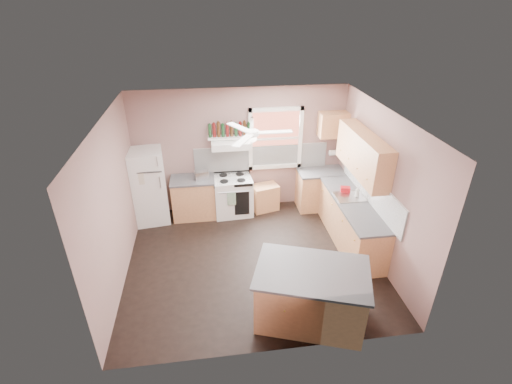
{
  "coord_description": "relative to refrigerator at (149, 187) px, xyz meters",
  "views": [
    {
      "loc": [
        -0.69,
        -5.38,
        4.37
      ],
      "look_at": [
        0.1,
        0.3,
        1.25
      ],
      "focal_mm": 26.0,
      "sensor_mm": 36.0,
      "label": 1
    }
  ],
  "objects": [
    {
      "name": "toaster",
      "position": [
        1.09,
        0.0,
        0.19
      ],
      "size": [
        0.31,
        0.22,
        0.18
      ],
      "primitive_type": "cube",
      "rotation": [
        0.0,
        0.0,
        0.22
      ],
      "color": "silver",
      "rests_on": "counter_left"
    },
    {
      "name": "wall_left",
      "position": [
        -0.32,
        -1.66,
        0.55
      ],
      "size": [
        0.05,
        4.0,
        2.7
      ],
      "primitive_type": "cube",
      "color": "#896761",
      "rests_on": "ground"
    },
    {
      "name": "bottle_shelf",
      "position": [
        1.72,
        0.21,
        0.92
      ],
      "size": [
        0.9,
        0.26,
        0.03
      ],
      "primitive_type": "cube",
      "color": "white",
      "rests_on": "range_hood"
    },
    {
      "name": "stove",
      "position": [
        1.73,
        0.04,
        -0.37
      ],
      "size": [
        0.85,
        0.69,
        0.86
      ],
      "primitive_type": "cube",
      "rotation": [
        0.0,
        0.0,
        0.06
      ],
      "color": "white",
      "rests_on": "floor"
    },
    {
      "name": "island",
      "position": [
        2.61,
        -3.14,
        -0.37
      ],
      "size": [
        1.74,
        1.4,
        0.86
      ],
      "primitive_type": "cube",
      "rotation": [
        0.0,
        0.0,
        -0.33
      ],
      "color": "#AF7449",
      "rests_on": "floor"
    },
    {
      "name": "paper_towel",
      "position": [
        4.02,
        0.2,
        0.45
      ],
      "size": [
        0.26,
        0.12,
        0.12
      ],
      "primitive_type": "cylinder",
      "rotation": [
        0.0,
        1.57,
        0.0
      ],
      "color": "white",
      "rests_on": "wall_back"
    },
    {
      "name": "window_view",
      "position": [
        2.7,
        0.32,
        0.8
      ],
      "size": [
        1.0,
        0.02,
        1.2
      ],
      "primitive_type": "cube",
      "color": "brown",
      "rests_on": "wall_back"
    },
    {
      "name": "window_frame",
      "position": [
        2.7,
        0.3,
        0.8
      ],
      "size": [
        1.16,
        0.07,
        1.36
      ],
      "primitive_type": "cube",
      "color": "white",
      "rests_on": "wall_back"
    },
    {
      "name": "counter_left",
      "position": [
        0.89,
        0.04,
        0.08
      ],
      "size": [
        0.92,
        0.62,
        0.04
      ],
      "primitive_type": "cube",
      "color": "#464649",
      "rests_on": "base_cabinet_left"
    },
    {
      "name": "upper_cabinet_corner",
      "position": [
        3.9,
        0.17,
        1.1
      ],
      "size": [
        0.6,
        0.33,
        0.52
      ],
      "primitive_type": "cube",
      "color": "#AF7449",
      "rests_on": "wall_back"
    },
    {
      "name": "backsplash_right",
      "position": [
        4.18,
        -1.36,
        0.37
      ],
      "size": [
        0.03,
        2.6,
        0.55
      ],
      "primitive_type": "cube",
      "color": "white",
      "rests_on": "wall_right"
    },
    {
      "name": "upper_cabinet_right",
      "position": [
        4.03,
        -1.16,
        0.98
      ],
      "size": [
        0.33,
        1.8,
        0.76
      ],
      "primitive_type": "cube",
      "color": "#AF7449",
      "rests_on": "wall_right"
    },
    {
      "name": "wine_bottles",
      "position": [
        1.72,
        0.21,
        1.08
      ],
      "size": [
        0.86,
        0.06,
        0.31
      ],
      "color": "#143819",
      "rests_on": "bottle_shelf"
    },
    {
      "name": "ceiling_fan_hub",
      "position": [
        1.95,
        -1.66,
        1.65
      ],
      "size": [
        0.2,
        0.2,
        0.08
      ],
      "primitive_type": "cylinder",
      "color": "white",
      "rests_on": "ceiling"
    },
    {
      "name": "range_hood",
      "position": [
        1.72,
        0.09,
        0.82
      ],
      "size": [
        0.78,
        0.5,
        0.14
      ],
      "primitive_type": "cube",
      "color": "white",
      "rests_on": "wall_back"
    },
    {
      "name": "base_cabinet_right",
      "position": [
        3.9,
        -1.36,
        -0.37
      ],
      "size": [
        0.6,
        2.2,
        0.86
      ],
      "primitive_type": "cube",
      "color": "#AF7449",
      "rests_on": "floor"
    },
    {
      "name": "wall_right",
      "position": [
        4.22,
        -1.66,
        0.55
      ],
      "size": [
        0.05,
        4.0,
        2.7
      ],
      "primitive_type": "cube",
      "color": "#896761",
      "rests_on": "ground"
    },
    {
      "name": "refrigerator",
      "position": [
        0.0,
        0.0,
        0.0
      ],
      "size": [
        0.76,
        0.74,
        1.6
      ],
      "primitive_type": "cube",
      "rotation": [
        0.0,
        0.0,
        0.13
      ],
      "color": "white",
      "rests_on": "floor"
    },
    {
      "name": "floor",
      "position": [
        1.95,
        -1.66,
        -0.8
      ],
      "size": [
        4.5,
        4.5,
        0.0
      ],
      "primitive_type": "plane",
      "color": "black",
      "rests_on": "ground"
    },
    {
      "name": "backsplash_back",
      "position": [
        2.4,
        0.33,
        0.37
      ],
      "size": [
        2.9,
        0.03,
        0.55
      ],
      "primitive_type": "cube",
      "color": "white",
      "rests_on": "wall_back"
    },
    {
      "name": "red_caddy",
      "position": [
        3.88,
        -0.94,
        0.15
      ],
      "size": [
        0.2,
        0.16,
        0.1
      ],
      "primitive_type": "cube",
      "rotation": [
        0.0,
        0.0,
        -0.24
      ],
      "color": "#B40F16",
      "rests_on": "counter_right"
    },
    {
      "name": "soap_bottle",
      "position": [
        4.02,
        -1.17,
        0.21
      ],
      "size": [
        0.12,
        0.12,
        0.22
      ],
      "primitive_type": "imported",
      "rotation": [
        0.0,
        0.0,
        3.72
      ],
      "color": "silver",
      "rests_on": "counter_right"
    },
    {
      "name": "counter_corner",
      "position": [
        3.7,
        0.04,
        0.08
      ],
      "size": [
        1.02,
        0.62,
        0.04
      ],
      "primitive_type": "cube",
      "color": "#464649",
      "rests_on": "base_cabinet_corner"
    },
    {
      "name": "island_top",
      "position": [
        2.61,
        -3.14,
        0.08
      ],
      "size": [
        1.86,
        1.51,
        0.04
      ],
      "primitive_type": "cube",
      "rotation": [
        0.0,
        0.0,
        -0.33
      ],
      "color": "#464649",
      "rests_on": "island"
    },
    {
      "name": "cart",
      "position": [
        2.45,
        0.09,
        -0.52
      ],
      "size": [
        0.64,
        0.5,
        0.56
      ],
      "primitive_type": "cube",
      "rotation": [
        0.0,
        0.0,
        0.25
      ],
      "color": "#AF7449",
      "rests_on": "floor"
    },
    {
      "name": "ceiling",
      "position": [
        1.95,
        -1.66,
        1.9
      ],
      "size": [
        4.5,
        4.5,
        0.0
      ],
      "primitive_type": "plane",
      "color": "white",
      "rests_on": "ground"
    },
    {
      "name": "sink",
      "position": [
        3.89,
        -1.16,
        0.09
      ],
      "size": [
        0.55,
        0.45,
        0.03
      ],
      "primitive_type": "cube",
      "color": "silver",
      "rests_on": "counter_right"
    },
    {
      "name": "wall_back",
      "position": [
        1.95,
        0.37,
        0.55
      ],
      "size": [
        4.5,
        0.05,
        2.7
      ],
      "primitive_type": "cube",
      "color": "#896761",
      "rests_on": "ground"
    },
    {
      "name": "counter_right",
      "position": [
        3.89,
        -1.36,
        0.08
      ],
      "size": [
        0.62,
        2.22,
        0.04
      ],
      "primitive_type": "cube",
      "color": "#464649",
      "rests_on": "base_cabinet_right"
    },
    {
      "name": "base_cabinet_corner",
      "position": [
        3.7,
        0.04,
        -0.37
      ],
      "size": [
        1.0,
        0.6,
        0.86
      ],
      "primitive_type": "cube",
      "color": "#AF7449",
      "rests_on": "floor"
    },
    {
      "name": "faucet",
      "position": [
        4.05,
        -1.16,
        0.17
      ],
      "size": [
        0.03,
        0.03,
        0.14
      ],
      "primitive_type": "cylinder",
      "color": "silver",
      "rests_on": "sink"
    },
    {
      "name": "base_cabinet_left",
      "position": [
        0.89,
        0.04,
        -0.37
      ],
      "size": [
        0.9,
        0.6,
        0.86
      ],
      "primitive_type": "cube",
      "color": "#AF7449",
      "rests_on": "floor"
    }
  ]
}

